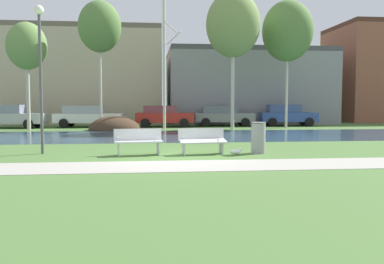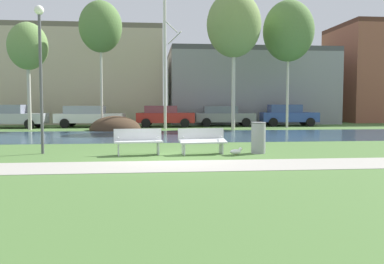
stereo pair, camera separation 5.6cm
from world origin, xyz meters
name	(u,v)px [view 1 (the left image)]	position (x,y,z in m)	size (l,w,h in m)	color
ground_plane	(162,134)	(0.00, 10.00, 0.00)	(120.00, 120.00, 0.00)	#476B33
paved_path_strip	(176,166)	(0.00, -1.72, 0.01)	(60.00, 2.03, 0.01)	#9E998E
river_band	(163,136)	(0.00, 8.69, 0.00)	(80.00, 7.77, 0.01)	#2D475B
soil_mound	(115,130)	(-2.91, 13.58, 0.00)	(3.26, 2.94, 1.81)	#423021
bench_left	(138,141)	(-1.09, 0.82, 0.47)	(1.65, 0.73, 0.87)	silver
bench_right	(202,140)	(1.07, 0.82, 0.47)	(1.65, 0.73, 0.87)	silver
trash_bin	(258,137)	(3.02, 0.88, 0.56)	(0.52, 0.52, 1.08)	gray
seagull	(236,151)	(2.15, 0.40, 0.13)	(0.45, 0.17, 0.26)	white
streetlamp	(40,54)	(-4.36, 1.51, 3.37)	(0.32, 0.32, 5.00)	#4C4C51
birch_far_left	(27,47)	(-8.30, 14.04, 5.25)	(2.47, 2.47, 6.78)	#BCB7A8
birch_left	(100,27)	(-3.82, 14.32, 6.60)	(2.74, 2.74, 8.49)	beige
birch_center_left	(164,63)	(0.34, 14.54, 4.36)	(1.22, 1.96, 8.56)	beige
birch_center	(233,25)	(4.70, 13.42, 6.72)	(3.48, 3.48, 8.84)	beige
birch_center_right	(288,31)	(8.80, 14.81, 6.64)	(3.47, 3.47, 8.73)	beige
parked_van_nearest_silver	(9,116)	(-10.30, 16.44, 0.83)	(4.75, 2.23, 1.60)	#B2B5BC
parked_sedan_second_white	(88,116)	(-5.04, 16.93, 0.80)	(4.90, 2.31, 1.52)	silver
parked_hatch_third_red	(164,116)	(0.36, 16.68, 0.80)	(4.25, 2.29, 1.53)	maroon
parked_wagon_fourth_grey	(223,116)	(4.78, 17.26, 0.78)	(4.50, 2.34, 1.48)	slate
parked_suv_fifth_blue	(287,115)	(9.59, 16.98, 0.83)	(4.26, 2.19, 1.60)	#2D4793
building_beige_block	(78,76)	(-6.69, 22.95, 4.00)	(14.05, 6.04, 7.99)	#BCAD8E
building_grey_warehouse	(245,87)	(7.85, 23.06, 3.12)	(13.66, 8.89, 6.23)	gray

